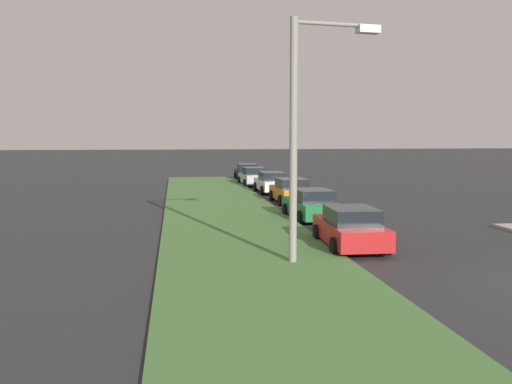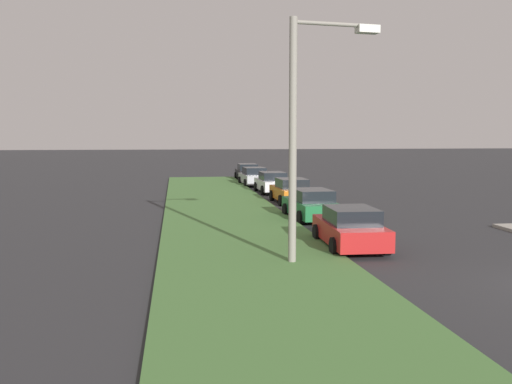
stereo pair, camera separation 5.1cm
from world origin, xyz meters
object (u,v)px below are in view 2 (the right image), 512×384
Objects in this scene: parked_car_orange at (291,191)px; streetlight at (304,123)px; parked_car_red at (350,228)px; parked_car_green at (311,205)px; parked_car_black at (247,172)px; parked_car_white at (272,183)px; parked_car_silver at (254,177)px.

parked_car_orange is 16.32m from streetlight.
parked_car_red is 4.87m from streetlight.
parked_car_red is 6.70m from parked_car_green.
parked_car_orange is 17.38m from parked_car_black.
parked_car_green and parked_car_black have the same top height.
parked_car_orange is at bearing 179.47° from parked_car_white.
streetlight is at bearing 175.82° from parked_car_black.
streetlight is at bearing 137.53° from parked_car_red.
parked_car_silver and parked_car_black have the same top height.
streetlight reaches higher than parked_car_white.
parked_car_black is at bearing -4.68° from parked_car_silver.
parked_car_orange is 5.99m from parked_car_white.
parked_car_black is at bearing -0.06° from parked_car_orange.
parked_car_orange is at bearing -179.82° from parked_car_silver.
parked_car_red is at bearing -44.58° from streetlight.
parked_car_green is 18.46m from parked_car_silver.
streetlight is (-2.28, 2.24, 3.67)m from parked_car_red.
parked_car_silver is (5.81, 0.48, 0.00)m from parked_car_white.
parked_car_orange and parked_car_black have the same top height.
parked_car_silver is at bearing 3.05° from parked_car_white.
parked_car_orange is 1.01× the size of parked_car_black.
parked_car_black is (11.38, 0.28, 0.00)m from parked_car_white.
streetlight is at bearing 171.01° from parked_car_white.
parked_car_orange is at bearing -6.64° from parked_car_green.
parked_car_red is at bearing 174.97° from parked_car_green.
parked_car_black is 33.31m from streetlight.
parked_car_green is 1.01× the size of parked_car_orange.
parked_car_silver is at bearing 1.50° from parked_car_orange.
parked_car_black is (24.03, -0.03, 0.00)m from parked_car_green.
parked_car_white is 11.39m from parked_car_black.
parked_car_white is at bearing -0.27° from parked_car_orange.
parked_car_silver is (11.80, 0.59, 0.00)m from parked_car_orange.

